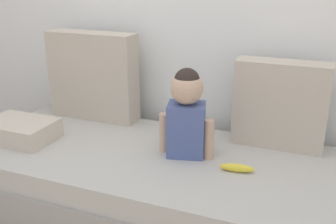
{
  "coord_description": "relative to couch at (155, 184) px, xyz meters",
  "views": [
    {
      "loc": [
        0.8,
        -1.76,
        1.31
      ],
      "look_at": [
        0.08,
        0.0,
        0.62
      ],
      "focal_mm": 42.18,
      "sensor_mm": 36.0,
      "label": 1
    }
  ],
  "objects": [
    {
      "name": "throw_pillow_left",
      "position": [
        -0.6,
        0.37,
        0.47
      ],
      "size": [
        0.59,
        0.16,
        0.57
      ],
      "primitive_type": "cube",
      "color": "#C1B29E",
      "rests_on": "couch"
    },
    {
      "name": "throw_pillow_right",
      "position": [
        0.6,
        0.37,
        0.43
      ],
      "size": [
        0.5,
        0.16,
        0.48
      ],
      "primitive_type": "cube",
      "color": "#C1B29E",
      "rests_on": "couch"
    },
    {
      "name": "banana",
      "position": [
        0.46,
        -0.03,
        0.21
      ],
      "size": [
        0.17,
        0.07,
        0.04
      ],
      "primitive_type": "ellipsoid",
      "rotation": [
        0.0,
        0.0,
        0.15
      ],
      "color": "yellow",
      "rests_on": "couch"
    },
    {
      "name": "folded_blanket",
      "position": [
        -0.8,
        -0.12,
        0.25
      ],
      "size": [
        0.4,
        0.28,
        0.11
      ],
      "primitive_type": "cube",
      "color": "beige",
      "rests_on": "couch"
    },
    {
      "name": "toddler",
      "position": [
        0.16,
        0.06,
        0.43
      ],
      "size": [
        0.3,
        0.2,
        0.48
      ],
      "color": "#4C5B93",
      "rests_on": "couch"
    },
    {
      "name": "couch",
      "position": [
        0.0,
        0.0,
        0.0
      ],
      "size": [
        2.17,
        0.94,
        0.37
      ],
      "color": "#9C978F",
      "rests_on": "ground"
    },
    {
      "name": "ground_plane",
      "position": [
        0.0,
        0.0,
        -0.18
      ],
      "size": [
        12.0,
        12.0,
        0.0
      ],
      "primitive_type": "plane",
      "color": "brown"
    }
  ]
}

